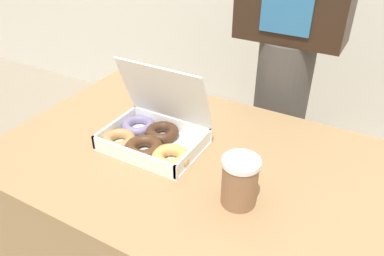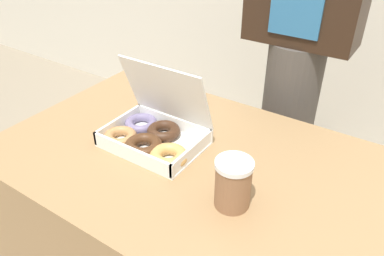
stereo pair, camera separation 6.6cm
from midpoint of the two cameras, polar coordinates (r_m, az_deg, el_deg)
table at (r=1.32m, az=-1.00°, el=-17.38°), size 1.17×0.73×0.74m
donut_box at (r=1.11m, az=-7.91°, el=-1.20°), size 0.31×0.24×0.24m
coffee_cup at (r=0.89m, az=5.19°, el=-8.15°), size 0.09×0.09×0.13m
person_customer at (r=1.43m, az=13.50°, el=14.26°), size 0.38×0.22×1.72m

